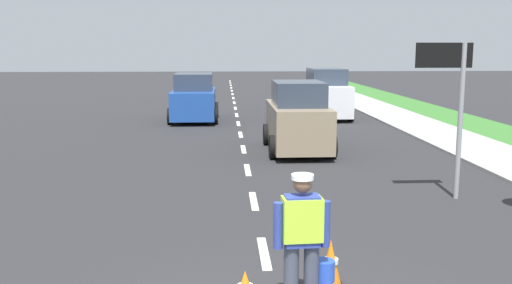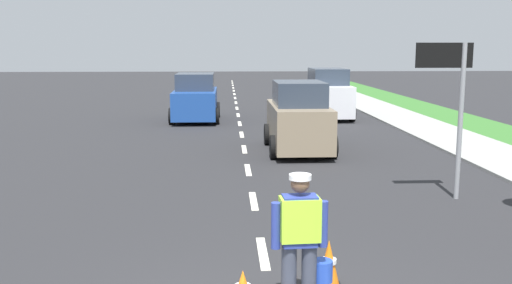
% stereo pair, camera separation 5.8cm
% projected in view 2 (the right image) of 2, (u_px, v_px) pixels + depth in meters
% --- Properties ---
extents(ground_plane, '(96.00, 96.00, 0.00)m').
position_uv_depth(ground_plane, '(238.00, 114.00, 26.76)').
color(ground_plane, '#28282B').
extents(sidewalk_right, '(2.40, 72.00, 0.14)m').
position_uv_depth(sidewalk_right, '(498.00, 158.00, 16.29)').
color(sidewalk_right, '#9E9E99').
rests_on(sidewalk_right, ground).
extents(lane_center_line, '(0.14, 46.40, 0.01)m').
position_uv_depth(lane_center_line, '(236.00, 105.00, 30.90)').
color(lane_center_line, silver).
rests_on(lane_center_line, ground).
extents(road_worker, '(0.76, 0.40, 1.67)m').
position_uv_depth(road_worker, '(301.00, 236.00, 6.68)').
color(road_worker, '#383D4C').
rests_on(road_worker, ground).
extents(lane_direction_sign, '(1.16, 0.11, 3.20)m').
position_uv_depth(lane_direction_sign, '(451.00, 83.00, 11.51)').
color(lane_direction_sign, gray).
rests_on(lane_direction_sign, ground).
extents(traffic_cone_near, '(0.36, 0.36, 0.66)m').
position_uv_depth(traffic_cone_near, '(329.00, 265.00, 7.41)').
color(traffic_cone_near, black).
rests_on(traffic_cone_near, ground).
extents(car_outgoing_ahead, '(1.88, 3.87, 2.11)m').
position_uv_depth(car_outgoing_ahead, '(298.00, 119.00, 17.14)').
color(car_outgoing_ahead, gray).
rests_on(car_outgoing_ahead, ground).
extents(car_parked_far, '(1.93, 4.15, 2.19)m').
position_uv_depth(car_parked_far, '(327.00, 95.00, 25.31)').
color(car_parked_far, silver).
rests_on(car_parked_far, ground).
extents(car_oncoming_second, '(2.03, 3.95, 2.01)m').
position_uv_depth(car_oncoming_second, '(195.00, 99.00, 24.38)').
color(car_oncoming_second, '#1E4799').
rests_on(car_oncoming_second, ground).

